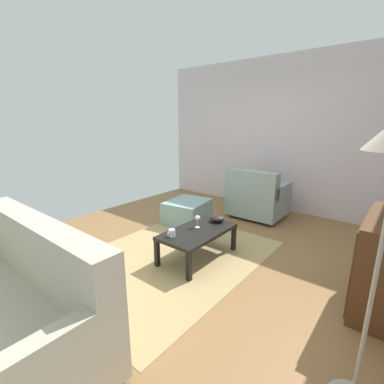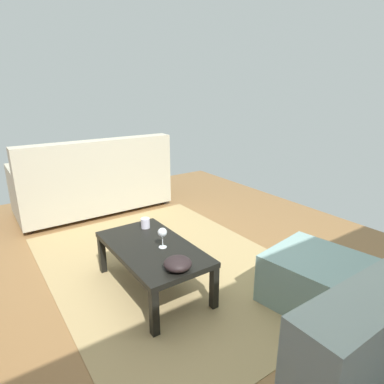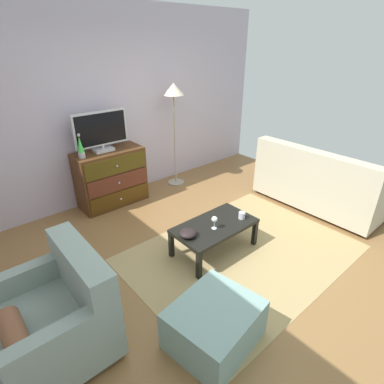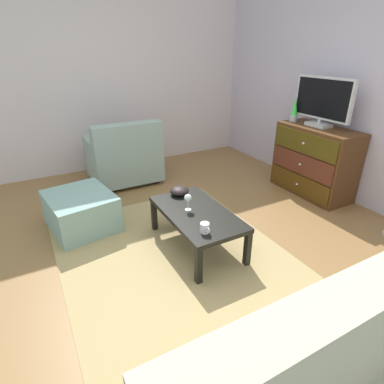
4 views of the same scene
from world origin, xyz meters
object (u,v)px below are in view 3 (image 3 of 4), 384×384
object	(u,v)px
lava_lamp	(81,147)
ottoman	(214,324)
dresser	(111,178)
mug	(242,215)
coffee_table	(215,228)
wine_glass	(214,220)
couch_large	(318,184)
standing_lamp	(174,99)
armchair	(58,315)
tv	(101,131)
bowl_decorative	(188,233)

from	to	relation	value
lava_lamp	ottoman	distance (m)	2.83
dresser	mug	bearing A→B (deg)	-71.16
coffee_table	ottoman	distance (m)	1.24
wine_glass	couch_large	xyz separation A→B (m)	(2.00, -0.16, -0.12)
standing_lamp	dresser	bearing A→B (deg)	177.66
dresser	armchair	distance (m)	2.48
mug	standing_lamp	xyz separation A→B (m)	(0.51, 1.94, 1.04)
lava_lamp	wine_glass	size ratio (longest dim) A/B	2.10
tv	couch_large	size ratio (longest dim) A/B	0.43
dresser	mug	distance (m)	2.10
wine_glass	bowl_decorative	xyz separation A→B (m)	(-0.33, 0.07, -0.07)
coffee_table	ottoman	bearing A→B (deg)	-134.42
tv	couch_large	distance (m)	3.24
coffee_table	wine_glass	xyz separation A→B (m)	(-0.06, -0.05, 0.16)
dresser	couch_large	world-z (taller)	couch_large
tv	armchair	distance (m)	2.60
mug	standing_lamp	size ratio (longest dim) A/B	0.07
wine_glass	coffee_table	bearing A→B (deg)	40.43
mug	armchair	xyz separation A→B (m)	(-2.17, 0.01, -0.06)
bowl_decorative	standing_lamp	size ratio (longest dim) A/B	0.11
standing_lamp	ottoman	bearing A→B (deg)	-122.23
wine_glass	standing_lamp	xyz separation A→B (m)	(0.91, 1.88, 0.96)
standing_lamp	armchair	bearing A→B (deg)	-144.13
dresser	tv	world-z (taller)	tv
couch_large	tv	bearing A→B (deg)	137.83
lava_lamp	coffee_table	size ratio (longest dim) A/B	0.34
wine_glass	standing_lamp	bearing A→B (deg)	64.23
armchair	bowl_decorative	bearing A→B (deg)	5.10
lava_lamp	dresser	bearing A→B (deg)	6.26
tv	mug	world-z (taller)	tv
wine_glass	mug	xyz separation A→B (m)	(0.40, -0.06, -0.07)
couch_large	armchair	distance (m)	3.77
coffee_table	standing_lamp	bearing A→B (deg)	65.20
mug	standing_lamp	bearing A→B (deg)	75.38
bowl_decorative	standing_lamp	distance (m)	2.42
ottoman	coffee_table	bearing A→B (deg)	45.58
lava_lamp	standing_lamp	world-z (taller)	standing_lamp
wine_glass	ottoman	size ratio (longest dim) A/B	0.22
tv	couch_large	bearing A→B (deg)	-42.17
mug	wine_glass	bearing A→B (deg)	171.48
couch_large	ottoman	size ratio (longest dim) A/B	2.59
couch_large	armchair	bearing A→B (deg)	178.38
couch_large	ottoman	world-z (taller)	couch_large
lava_lamp	armchair	size ratio (longest dim) A/B	0.37
lava_lamp	coffee_table	world-z (taller)	lava_lamp
armchair	ottoman	size ratio (longest dim) A/B	1.27
lava_lamp	standing_lamp	bearing A→B (deg)	-0.18
tv	mug	size ratio (longest dim) A/B	6.82
wine_glass	bowl_decorative	bearing A→B (deg)	167.22
dresser	lava_lamp	world-z (taller)	lava_lamp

